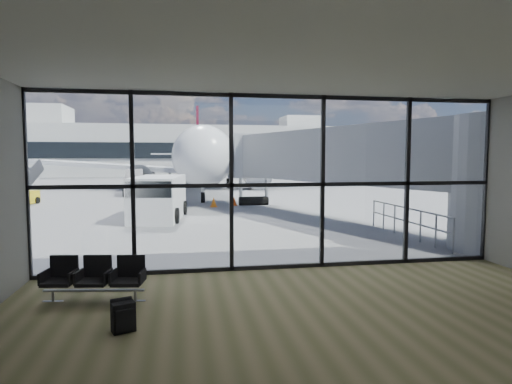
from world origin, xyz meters
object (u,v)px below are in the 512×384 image
object	(u,v)px
airliner	(199,157)
backpack	(123,317)
mobile_stairs	(16,196)
seating_row	(96,276)
service_van	(158,197)
belt_loader	(135,187)

from	to	relation	value
airliner	backpack	bearing A→B (deg)	-92.88
mobile_stairs	seating_row	bearing A→B (deg)	-53.22
backpack	mobile_stairs	xyz separation A→B (m)	(-9.01, 21.02, 0.27)
service_van	airliner	bearing A→B (deg)	89.61
airliner	belt_loader	bearing A→B (deg)	-122.37
backpack	mobile_stairs	size ratio (longest dim) A/B	0.16
airliner	belt_loader	distance (m)	9.76
seating_row	mobile_stairs	world-z (taller)	mobile_stairs
seating_row	backpack	size ratio (longest dim) A/B	3.64
service_van	mobile_stairs	world-z (taller)	mobile_stairs
airliner	service_van	world-z (taller)	airliner
airliner	mobile_stairs	distance (m)	18.21
belt_loader	mobile_stairs	size ratio (longest dim) A/B	1.28
service_van	mobile_stairs	xyz separation A→B (m)	(-8.88, 7.74, -0.50)
mobile_stairs	belt_loader	bearing A→B (deg)	55.94
backpack	airliner	size ratio (longest dim) A/B	0.01
seating_row	belt_loader	size ratio (longest dim) A/B	0.45
backpack	service_van	size ratio (longest dim) A/B	0.11
seating_row	airliner	size ratio (longest dim) A/B	0.05
belt_loader	mobile_stairs	bearing A→B (deg)	-143.44
belt_loader	seating_row	bearing A→B (deg)	-91.63
airliner	service_van	xyz separation A→B (m)	(-2.84, -21.47, -1.89)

